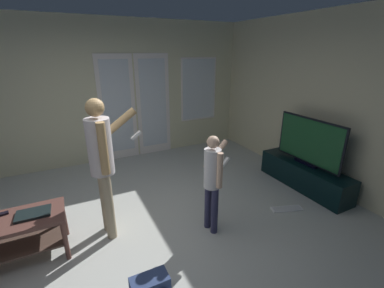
{
  "coord_description": "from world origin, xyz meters",
  "views": [
    {
      "loc": [
        -0.53,
        -2.49,
        2.12
      ],
      "look_at": [
        0.81,
        0.17,
        1.04
      ],
      "focal_mm": 24.29,
      "sensor_mm": 36.0,
      "label": 1
    }
  ],
  "objects_px": {
    "tv_stand": "(304,176)",
    "flat_screen_tv": "(309,142)",
    "loose_keyboard": "(287,209)",
    "coffee_table": "(13,231)",
    "person_adult": "(103,158)",
    "person_child": "(213,176)",
    "laptop_closed": "(33,213)",
    "backpack": "(150,288)"
  },
  "relations": [
    {
      "from": "person_adult",
      "to": "backpack",
      "type": "bearing_deg",
      "value": -82.05
    },
    {
      "from": "backpack",
      "to": "laptop_closed",
      "type": "relative_size",
      "value": 1.04
    },
    {
      "from": "person_child",
      "to": "loose_keyboard",
      "type": "height_order",
      "value": "person_child"
    },
    {
      "from": "loose_keyboard",
      "to": "coffee_table",
      "type": "bearing_deg",
      "value": 169.62
    },
    {
      "from": "person_adult",
      "to": "flat_screen_tv",
      "type": "bearing_deg",
      "value": -4.66
    },
    {
      "from": "coffee_table",
      "to": "laptop_closed",
      "type": "distance_m",
      "value": 0.26
    },
    {
      "from": "tv_stand",
      "to": "flat_screen_tv",
      "type": "xyz_separation_m",
      "value": [
        -0.0,
        0.0,
        0.58
      ]
    },
    {
      "from": "backpack",
      "to": "person_adult",
      "type": "bearing_deg",
      "value": 97.95
    },
    {
      "from": "loose_keyboard",
      "to": "person_adult",
      "type": "bearing_deg",
      "value": 165.02
    },
    {
      "from": "flat_screen_tv",
      "to": "laptop_closed",
      "type": "bearing_deg",
      "value": 176.5
    },
    {
      "from": "person_adult",
      "to": "loose_keyboard",
      "type": "bearing_deg",
      "value": -14.98
    },
    {
      "from": "coffee_table",
      "to": "flat_screen_tv",
      "type": "bearing_deg",
      "value": -3.28
    },
    {
      "from": "laptop_closed",
      "to": "person_child",
      "type": "bearing_deg",
      "value": -12.67
    },
    {
      "from": "coffee_table",
      "to": "tv_stand",
      "type": "height_order",
      "value": "coffee_table"
    },
    {
      "from": "backpack",
      "to": "laptop_closed",
      "type": "height_order",
      "value": "laptop_closed"
    },
    {
      "from": "person_adult",
      "to": "laptop_closed",
      "type": "height_order",
      "value": "person_adult"
    },
    {
      "from": "person_adult",
      "to": "person_child",
      "type": "bearing_deg",
      "value": -23.79
    },
    {
      "from": "person_adult",
      "to": "backpack",
      "type": "height_order",
      "value": "person_adult"
    },
    {
      "from": "backpack",
      "to": "coffee_table",
      "type": "bearing_deg",
      "value": 136.54
    },
    {
      "from": "person_child",
      "to": "loose_keyboard",
      "type": "relative_size",
      "value": 2.69
    },
    {
      "from": "tv_stand",
      "to": "laptop_closed",
      "type": "xyz_separation_m",
      "value": [
        -3.78,
        0.24,
        0.31
      ]
    },
    {
      "from": "person_child",
      "to": "loose_keyboard",
      "type": "distance_m",
      "value": 1.38
    },
    {
      "from": "person_child",
      "to": "laptop_closed",
      "type": "relative_size",
      "value": 3.76
    },
    {
      "from": "flat_screen_tv",
      "to": "loose_keyboard",
      "type": "xyz_separation_m",
      "value": [
        -0.72,
        -0.37,
        -0.77
      ]
    },
    {
      "from": "person_child",
      "to": "laptop_closed",
      "type": "xyz_separation_m",
      "value": [
        -1.89,
        0.48,
        -0.22
      ]
    },
    {
      "from": "tv_stand",
      "to": "person_adult",
      "type": "distance_m",
      "value": 3.14
    },
    {
      "from": "coffee_table",
      "to": "laptop_closed",
      "type": "relative_size",
      "value": 3.07
    },
    {
      "from": "coffee_table",
      "to": "backpack",
      "type": "height_order",
      "value": "coffee_table"
    },
    {
      "from": "tv_stand",
      "to": "flat_screen_tv",
      "type": "bearing_deg",
      "value": 115.07
    },
    {
      "from": "loose_keyboard",
      "to": "flat_screen_tv",
      "type": "bearing_deg",
      "value": 27.1
    },
    {
      "from": "person_adult",
      "to": "person_child",
      "type": "relative_size",
      "value": 1.35
    },
    {
      "from": "loose_keyboard",
      "to": "laptop_closed",
      "type": "xyz_separation_m",
      "value": [
        -3.06,
        0.6,
        0.5
      ]
    },
    {
      "from": "tv_stand",
      "to": "person_adult",
      "type": "bearing_deg",
      "value": 175.28
    },
    {
      "from": "tv_stand",
      "to": "loose_keyboard",
      "type": "relative_size",
      "value": 3.38
    },
    {
      "from": "person_adult",
      "to": "laptop_closed",
      "type": "xyz_separation_m",
      "value": [
        -0.75,
        -0.02,
        -0.48
      ]
    },
    {
      "from": "person_adult",
      "to": "tv_stand",
      "type": "bearing_deg",
      "value": -4.72
    },
    {
      "from": "flat_screen_tv",
      "to": "person_child",
      "type": "distance_m",
      "value": 1.91
    },
    {
      "from": "flat_screen_tv",
      "to": "person_adult",
      "type": "xyz_separation_m",
      "value": [
        -3.03,
        0.25,
        0.21
      ]
    },
    {
      "from": "coffee_table",
      "to": "flat_screen_tv",
      "type": "height_order",
      "value": "flat_screen_tv"
    },
    {
      "from": "tv_stand",
      "to": "loose_keyboard",
      "type": "distance_m",
      "value": 0.83
    },
    {
      "from": "loose_keyboard",
      "to": "laptop_closed",
      "type": "relative_size",
      "value": 1.39
    },
    {
      "from": "flat_screen_tv",
      "to": "laptop_closed",
      "type": "xyz_separation_m",
      "value": [
        -3.78,
        0.23,
        -0.27
      ]
    }
  ]
}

